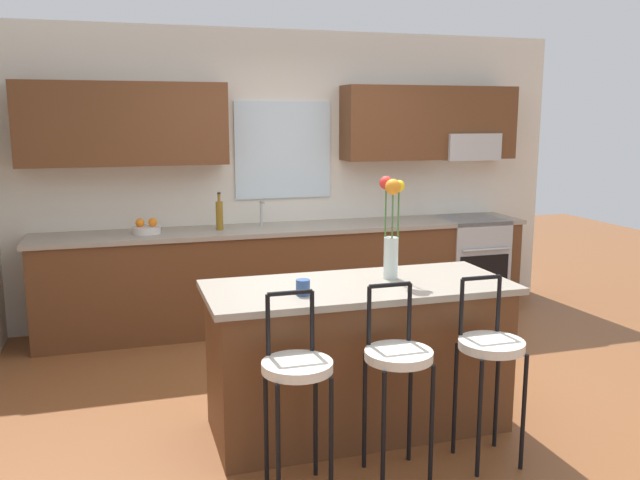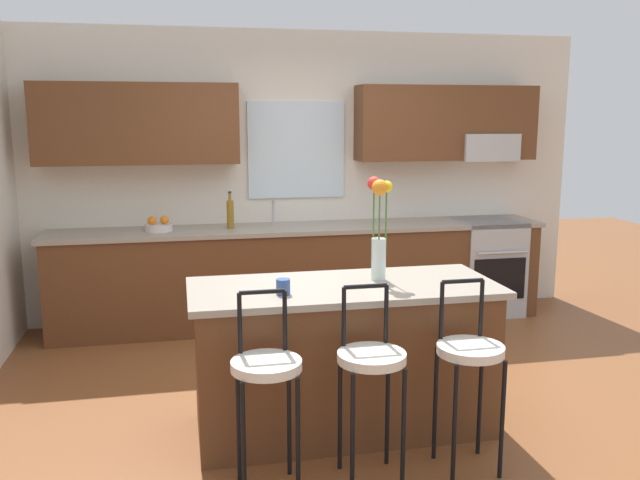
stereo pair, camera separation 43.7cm
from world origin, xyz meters
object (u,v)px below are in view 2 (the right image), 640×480
bar_stool_middle (371,366)px  bottle_olive_oil (230,214)px  flower_vase (379,225)px  mug_ceramic (283,287)px  kitchen_island (343,357)px  bar_stool_near (266,374)px  oven_range (486,266)px  bar_stool_far (470,358)px  fruit_bowl_oranges (159,226)px

bar_stool_middle → bottle_olive_oil: bearing=100.3°
flower_vase → mug_ceramic: (-0.63, -0.22, -0.30)m
kitchen_island → bar_stool_near: bar_stool_near is taller
oven_range → bar_stool_far: 3.13m
oven_range → kitchen_island: same height
fruit_bowl_oranges → kitchen_island: bearing=-62.6°
bar_stool_middle → fruit_bowl_oranges: bearing=112.1°
bar_stool_middle → mug_ceramic: bar_stool_middle is taller
oven_range → bar_stool_far: size_ratio=0.88×
bar_stool_far → mug_ceramic: size_ratio=11.58×
oven_range → bar_stool_middle: bar_stool_middle is taller
oven_range → bar_stool_middle: size_ratio=0.88×
bar_stool_middle → fruit_bowl_oranges: size_ratio=4.34×
bar_stool_middle → bar_stool_near: bearing=180.0°
mug_ceramic → oven_range: bearing=44.4°
bar_stool_middle → flower_vase: flower_vase is taller
kitchen_island → bottle_olive_oil: (-0.51, 2.20, 0.59)m
bar_stool_far → mug_ceramic: 1.10m
bar_stool_near → bottle_olive_oil: size_ratio=3.12×
bar_stool_middle → flower_vase: (0.24, 0.68, 0.63)m
bar_stool_far → bottle_olive_oil: bearing=110.7°
flower_vase → bar_stool_near: bearing=-139.2°
kitchen_island → flower_vase: size_ratio=2.91×
bar_stool_middle → flower_vase: bearing=70.7°
mug_ceramic → bottle_olive_oil: size_ratio=0.27×
bar_stool_near → bottle_olive_oil: bearing=89.1°
bar_stool_far → kitchen_island: bearing=132.4°
fruit_bowl_oranges → bar_stool_far: bearing=-58.9°
mug_ceramic → bottle_olive_oil: bearing=92.8°
bar_stool_far → fruit_bowl_oranges: fruit_bowl_oranges is taller
bar_stool_near → fruit_bowl_oranges: (-0.59, 2.80, 0.33)m
oven_range → mug_ceramic: (-2.37, -2.32, 0.51)m
kitchen_island → bar_stool_middle: (0.00, -0.60, 0.17)m
kitchen_island → bottle_olive_oil: 2.33m
bar_stool_far → flower_vase: 0.97m
bar_stool_near → bar_stool_middle: same height
bar_stool_middle → mug_ceramic: size_ratio=11.58×
bar_stool_far → mug_ceramic: (-0.94, 0.46, 0.33)m
bar_stool_far → fruit_bowl_oranges: 3.29m
flower_vase → bar_stool_far: bearing=-65.2°
kitchen_island → bar_stool_far: 0.83m
kitchen_island → flower_vase: bearing=17.7°
kitchen_island → fruit_bowl_oranges: 2.52m
oven_range → mug_ceramic: size_ratio=10.22×
bar_stool_middle → bar_stool_far: size_ratio=1.00×
oven_range → fruit_bowl_oranges: 3.16m
bar_stool_middle → bar_stool_far: same height
bar_stool_middle → bottle_olive_oil: size_ratio=3.12×
mug_ceramic → fruit_bowl_oranges: size_ratio=0.37×
oven_range → kitchen_island: bearing=-132.4°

